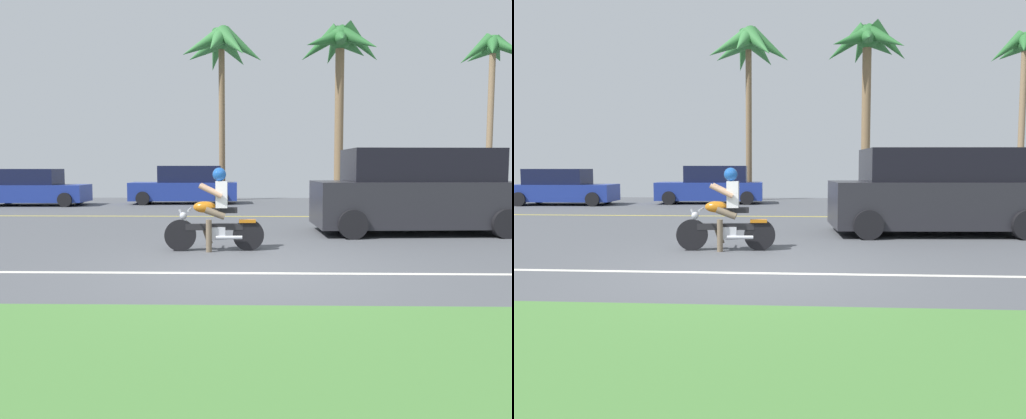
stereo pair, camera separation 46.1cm
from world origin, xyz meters
TOP-DOWN VIEW (x-y plane):
  - ground at (0.00, 3.00)m, footprint 56.00×30.00m
  - grass_median at (0.00, -4.10)m, footprint 56.00×3.80m
  - lane_line_near at (0.00, -0.29)m, footprint 50.40×0.12m
  - lane_line_far at (0.00, 8.24)m, footprint 50.40×0.12m
  - motorcyclist at (-0.69, 1.69)m, footprint 1.83×0.60m
  - suv_nearby at (3.75, 4.36)m, footprint 4.92×2.45m
  - parked_car_0 at (-9.23, 12.65)m, footprint 4.18×1.99m
  - parked_car_1 at (-3.20, 13.83)m, footprint 4.59×2.05m
  - palm_tree_0 at (-1.88, 16.14)m, footprint 4.13×4.19m
  - palm_tree_1 at (3.49, 15.11)m, footprint 3.89×4.05m
  - palm_tree_2 at (10.54, 16.06)m, footprint 3.30×3.28m

SIDE VIEW (x-z plane):
  - ground at x=0.00m, z-range -0.04..0.00m
  - lane_line_near at x=0.00m, z-range 0.00..0.01m
  - lane_line_far at x=0.00m, z-range 0.00..0.01m
  - grass_median at x=0.00m, z-range 0.00..0.06m
  - motorcyclist at x=-0.69m, z-range -0.12..1.41m
  - parked_car_0 at x=-9.23m, z-range -0.05..1.44m
  - parked_car_1 at x=-3.20m, z-range -0.06..1.55m
  - suv_nearby at x=3.75m, z-range -0.03..1.94m
  - palm_tree_2 at x=10.54m, z-range 2.67..10.27m
  - palm_tree_1 at x=3.49m, z-range 2.64..10.59m
  - palm_tree_0 at x=-1.88m, z-range 2.83..10.91m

